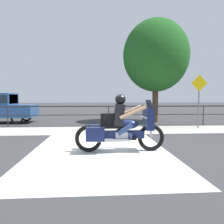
{
  "coord_description": "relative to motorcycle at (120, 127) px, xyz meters",
  "views": [
    {
      "loc": [
        -0.65,
        -6.37,
        1.47
      ],
      "look_at": [
        -0.09,
        1.25,
        0.97
      ],
      "focal_mm": 35.0,
      "sensor_mm": 36.0,
      "label": 1
    }
  ],
  "objects": [
    {
      "name": "street_sign",
      "position": [
        4.24,
        4.2,
        0.95
      ],
      "size": [
        0.79,
        0.06,
        2.56
      ],
      "color": "slate",
      "rests_on": "ground"
    },
    {
      "name": "motorcycle",
      "position": [
        0.0,
        0.0,
        0.0
      ],
      "size": [
        2.45,
        0.76,
        1.57
      ],
      "rotation": [
        0.0,
        0.0,
        -0.07
      ],
      "color": "black",
      "rests_on": "ground"
    },
    {
      "name": "tree_behind_sign",
      "position": [
        2.89,
        6.98,
        3.26
      ],
      "size": [
        3.86,
        3.86,
        6.08
      ],
      "color": "#473323",
      "rests_on": "ground"
    },
    {
      "name": "sidewalk_band",
      "position": [
        0.01,
        3.91,
        -0.67
      ],
      "size": [
        44.0,
        2.4,
        0.01
      ],
      "primitive_type": "cube",
      "color": "#B7B2A8",
      "rests_on": "ground"
    },
    {
      "name": "crosswalk_band",
      "position": [
        -0.55,
        0.31,
        -0.68
      ],
      "size": [
        3.71,
        6.0,
        0.01
      ],
      "primitive_type": "cube",
      "color": "silver",
      "rests_on": "ground"
    },
    {
      "name": "ground_plane",
      "position": [
        0.01,
        0.51,
        -0.68
      ],
      "size": [
        120.0,
        120.0,
        0.0
      ],
      "primitive_type": "plane",
      "color": "#38383A"
    },
    {
      "name": "fence_railing",
      "position": [
        0.01,
        5.44,
        0.15
      ],
      "size": [
        36.0,
        0.05,
        1.05
      ],
      "color": "#232326",
      "rests_on": "ground"
    }
  ]
}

